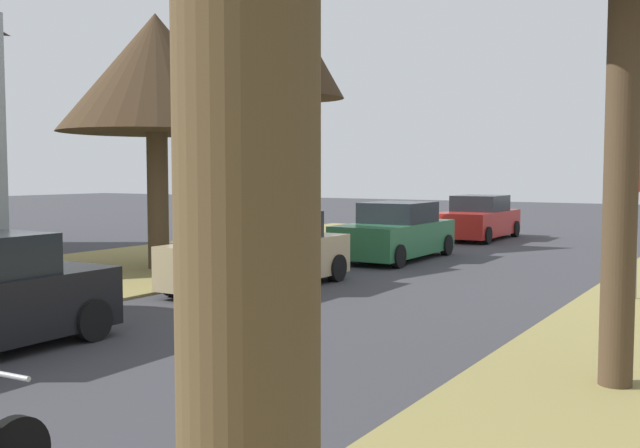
% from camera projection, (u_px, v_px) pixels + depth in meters
% --- Properties ---
extents(stop_sign_far, '(0.81, 0.40, 2.96)m').
position_uv_depth(stop_sign_far, '(638.00, 184.00, 13.26)').
color(stop_sign_far, '#9EA0A5').
rests_on(stop_sign_far, grass_verge_right).
extents(street_tree_left_mid_b, '(4.71, 4.71, 6.17)m').
position_uv_depth(street_tree_left_mid_b, '(156.00, 75.00, 17.41)').
color(street_tree_left_mid_b, '#4C3B28').
rests_on(street_tree_left_mid_b, grass_verge_left).
extents(street_tree_left_far, '(2.99, 2.99, 7.31)m').
position_uv_depth(street_tree_left_far, '(296.00, 58.00, 22.38)').
color(street_tree_left_far, '#463625').
rests_on(street_tree_left_far, grass_verge_left).
extents(parked_sedan_tan, '(1.99, 4.43, 1.57)m').
position_uv_depth(parked_sedan_tan, '(261.00, 253.00, 14.91)').
color(parked_sedan_tan, tan).
rests_on(parked_sedan_tan, ground).
extents(parked_sedan_green, '(1.99, 4.43, 1.57)m').
position_uv_depth(parked_sedan_green, '(395.00, 233.00, 19.92)').
color(parked_sedan_green, '#28663D').
rests_on(parked_sedan_green, ground).
extents(parked_sedan_red, '(1.99, 4.43, 1.57)m').
position_uv_depth(parked_sedan_red, '(478.00, 219.00, 25.92)').
color(parked_sedan_red, red).
rests_on(parked_sedan_red, ground).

